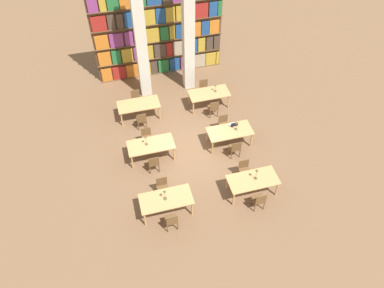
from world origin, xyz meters
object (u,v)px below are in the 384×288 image
object	(u,v)px
desk_lamp_0	(165,193)
chair_5	(147,137)
chair_3	(244,169)
chair_11	(204,88)
reading_table_3	(230,132)
desk_lamp_4	(215,87)
laptop	(234,125)
pillar_center	(188,31)
desk_lamp_3	(236,124)
reading_table_1	(253,181)
chair_1	(163,187)
chair_8	(142,120)
reading_table_2	(151,146)
chair_7	(224,124)
desk_lamp_1	(257,173)
desk_lamp_2	(146,139)
reading_table_5	(209,94)
chair_10	(213,108)
chair_4	(154,163)
pillar_left	(140,38)
reading_table_0	(166,200)
reading_table_4	(139,106)
chair_2	(259,200)
chair_9	(136,99)
chair_6	(235,148)
chair_0	(172,221)

from	to	relation	value
desk_lamp_0	chair_5	size ratio (longest dim) A/B	0.53
chair_3	chair_11	bearing A→B (deg)	-89.23
reading_table_3	desk_lamp_4	xyz separation A→B (m)	(0.21, 2.65, 0.35)
laptop	pillar_center	bearing A→B (deg)	-78.05
desk_lamp_3	reading_table_1	bearing A→B (deg)	-96.15
chair_3	reading_table_3	bearing A→B (deg)	-91.27
chair_1	desk_lamp_3	xyz separation A→B (m)	(3.52, 1.91, 0.57)
chair_5	chair_8	distance (m)	1.11
reading_table_2	chair_7	world-z (taller)	chair_7
chair_1	desk_lamp_1	bearing A→B (deg)	167.99
reading_table_1	desk_lamp_2	xyz separation A→B (m)	(-3.44, 2.77, 0.39)
chair_11	desk_lamp_4	xyz separation A→B (m)	(0.32, -0.70, 0.54)
desk_lamp_0	reading_table_3	xyz separation A→B (m)	(3.30, 2.63, -0.40)
reading_table_3	reading_table_5	xyz separation A→B (m)	(-0.10, 2.60, 0.00)
reading_table_3	reading_table_5	bearing A→B (deg)	92.26
chair_10	chair_3	bearing A→B (deg)	-88.93
chair_3	chair_7	bearing A→B (deg)	-90.87
chair_4	reading_table_3	xyz separation A→B (m)	(3.35, 0.66, 0.19)
pillar_left	desk_lamp_2	distance (m)	4.70
chair_4	chair_7	size ratio (longest dim) A/B	1.00
reading_table_0	reading_table_1	xyz separation A→B (m)	(3.26, 0.01, 0.00)
pillar_left	reading_table_4	size ratio (longest dim) A/B	3.23
chair_3	chair_10	world-z (taller)	same
laptop	reading_table_4	xyz separation A→B (m)	(-3.62, 2.41, -0.13)
chair_2	reading_table_5	world-z (taller)	chair_2
reading_table_0	chair_10	size ratio (longest dim) A/B	2.08
pillar_center	reading_table_4	xyz separation A→B (m)	(-2.75, -1.69, -2.32)
desk_lamp_4	pillar_left	bearing A→B (deg)	150.02
chair_10	chair_9	bearing A→B (deg)	154.65
chair_1	pillar_center	bearing A→B (deg)	-112.92
chair_1	chair_11	size ratio (longest dim) A/B	1.00
desk_lamp_1	chair_6	xyz separation A→B (m)	(-0.09, 1.87, -0.61)
desk_lamp_0	chair_11	distance (m)	6.80
pillar_center	reading_table_5	size ratio (longest dim) A/B	3.23
desk_lamp_3	desk_lamp_4	bearing A→B (deg)	91.27
chair_3	desk_lamp_1	xyz separation A→B (m)	(0.13, -0.72, 0.61)
chair_0	desk_lamp_3	bearing A→B (deg)	43.91
desk_lamp_0	chair_9	size ratio (longest dim) A/B	0.53
reading_table_5	chair_10	bearing A→B (deg)	-90.74
desk_lamp_3	chair_11	xyz separation A→B (m)	(-0.38, 3.33, -0.57)
chair_1	desk_lamp_0	xyz separation A→B (m)	(-0.05, -0.73, 0.59)
pillar_left	reading_table_0	world-z (taller)	pillar_left
chair_10	reading_table_3	bearing A→B (deg)	-86.55
chair_5	reading_table_4	size ratio (longest dim) A/B	0.48
laptop	desk_lamp_4	world-z (taller)	desk_lamp_4
pillar_center	chair_5	distance (m)	5.13
pillar_left	chair_2	bearing A→B (deg)	-70.61
desk_lamp_1	desk_lamp_4	world-z (taller)	desk_lamp_1
chair_2	chair_10	world-z (taller)	same
desk_lamp_2	reading_table_1	bearing A→B (deg)	-38.78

